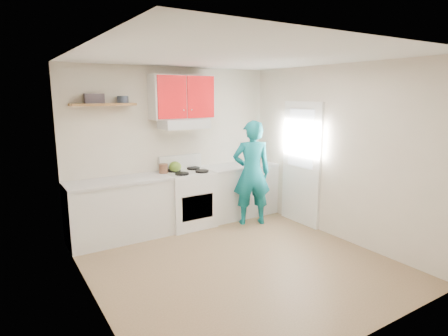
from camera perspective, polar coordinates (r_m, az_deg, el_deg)
floor at (r=5.05m, az=1.96°, el=-14.16°), size 3.80×3.80×0.00m
ceiling at (r=4.58m, az=2.19°, el=16.70°), size 3.60×3.80×0.04m
back_wall at (r=6.28m, az=-7.78°, el=3.23°), size 3.60×0.04×2.60m
front_wall at (r=3.29m, az=21.13°, el=-4.74°), size 3.60×0.04×2.60m
left_wall at (r=3.94m, az=-20.13°, el=-2.14°), size 0.04×3.80×2.60m
right_wall at (r=5.84m, az=16.83°, el=2.25°), size 0.04×3.80×2.60m
door at (r=6.34m, az=11.78°, el=0.65°), size 0.05×0.85×2.05m
door_glass at (r=6.25m, az=11.75°, el=4.45°), size 0.01×0.55×0.95m
counter_left at (r=5.83m, az=-15.68°, el=-6.28°), size 1.52×0.60×0.90m
counter_right at (r=6.74m, az=2.34°, el=-3.49°), size 1.32×0.60×0.90m
stove at (r=6.21m, az=-5.48°, el=-4.74°), size 0.76×0.65×0.92m
range_hood at (r=6.08m, az=-6.15°, el=6.76°), size 0.76×0.44×0.15m
upper_cabinets at (r=6.11m, az=-6.46°, el=10.76°), size 1.02×0.33×0.70m
shelf at (r=5.69m, az=-18.04°, el=9.25°), size 0.90×0.30×0.04m
books at (r=5.65m, az=-19.30°, el=10.04°), size 0.28×0.22×0.14m
tin at (r=5.80m, az=-15.26°, el=10.11°), size 0.20×0.20×0.10m
kettle at (r=6.10m, az=-7.52°, el=0.21°), size 0.22×0.22×0.17m
crock at (r=6.03m, az=-9.28°, el=-0.18°), size 0.18×0.18×0.17m
cutting_board at (r=6.54m, az=2.45°, el=0.17°), size 0.38×0.33×0.02m
silicone_mat at (r=6.77m, az=5.17°, el=0.47°), size 0.33×0.29×0.01m
person at (r=6.21m, az=4.26°, el=-0.76°), size 0.75×0.64×1.75m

